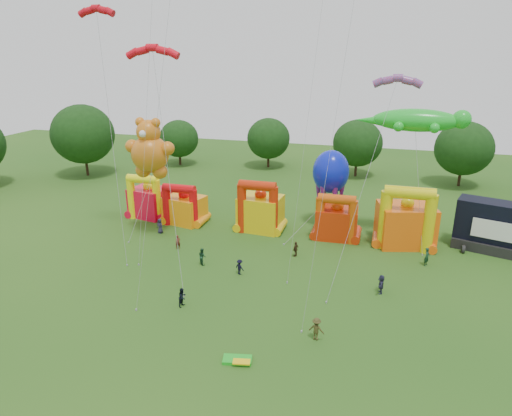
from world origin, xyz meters
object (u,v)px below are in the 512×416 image
(bouncy_castle_0, at_px, (149,200))
(teddy_bear_kite, at_px, (147,169))
(octopus_kite, at_px, (319,198))
(stage_trailer, at_px, (499,228))
(bouncy_castle_2, at_px, (260,211))
(spectator_4, at_px, (296,249))
(gecko_kite, at_px, (418,164))
(spectator_0, at_px, (160,226))

(bouncy_castle_0, distance_m, teddy_bear_kite, 8.90)
(bouncy_castle_0, relative_size, octopus_kite, 0.60)
(stage_trailer, bearing_deg, octopus_kite, 177.15)
(bouncy_castle_2, bearing_deg, spectator_4, -48.04)
(bouncy_castle_2, height_order, gecko_kite, gecko_kite)
(gecko_kite, relative_size, octopus_kite, 1.51)
(stage_trailer, height_order, gecko_kite, gecko_kite)
(octopus_kite, bearing_deg, spectator_4, -97.86)
(bouncy_castle_0, xyz_separation_m, octopus_kite, (21.70, 1.32, 1.81))
(stage_trailer, relative_size, gecko_kite, 0.62)
(bouncy_castle_0, bearing_deg, teddy_bear_kite, -59.70)
(bouncy_castle_2, distance_m, spectator_4, 8.48)
(spectator_4, bearing_deg, spectator_0, -76.01)
(gecko_kite, relative_size, spectator_4, 8.94)
(octopus_kite, bearing_deg, spectator_0, -160.96)
(bouncy_castle_0, bearing_deg, spectator_4, -18.29)
(bouncy_castle_2, xyz_separation_m, teddy_bear_kite, (-11.59, -5.25, 5.55))
(bouncy_castle_0, height_order, octopus_kite, octopus_kite)
(bouncy_castle_2, xyz_separation_m, spectator_4, (5.57, -6.19, -1.61))
(spectator_0, bearing_deg, spectator_4, 14.55)
(bouncy_castle_0, xyz_separation_m, teddy_bear_kite, (3.43, -5.86, 5.75))
(bouncy_castle_0, xyz_separation_m, gecko_kite, (32.12, 0.32, 6.81))
(stage_trailer, bearing_deg, bouncy_castle_0, -179.50)
(bouncy_castle_2, xyz_separation_m, stage_trailer, (26.02, 0.97, 0.19))
(bouncy_castle_0, bearing_deg, bouncy_castle_2, -2.35)
(gecko_kite, height_order, spectator_0, gecko_kite)
(spectator_0, bearing_deg, bouncy_castle_0, 150.74)
(bouncy_castle_2, bearing_deg, spectator_0, -159.24)
(bouncy_castle_0, xyz_separation_m, spectator_4, (20.58, -6.80, -1.41))
(bouncy_castle_2, height_order, octopus_kite, octopus_kite)
(bouncy_castle_0, relative_size, gecko_kite, 0.40)
(teddy_bear_kite, bearing_deg, bouncy_castle_0, 120.30)
(octopus_kite, distance_m, spectator_4, 8.81)
(spectator_4, bearing_deg, bouncy_castle_2, -117.21)
(teddy_bear_kite, xyz_separation_m, spectator_4, (17.16, -0.94, -7.16))
(stage_trailer, distance_m, spectator_4, 21.75)
(bouncy_castle_2, bearing_deg, teddy_bear_kite, -155.64)
(teddy_bear_kite, bearing_deg, spectator_0, 63.69)
(stage_trailer, distance_m, spectator_0, 37.49)
(stage_trailer, height_order, spectator_0, stage_trailer)
(stage_trailer, relative_size, spectator_0, 5.11)
(bouncy_castle_0, bearing_deg, gecko_kite, 0.58)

